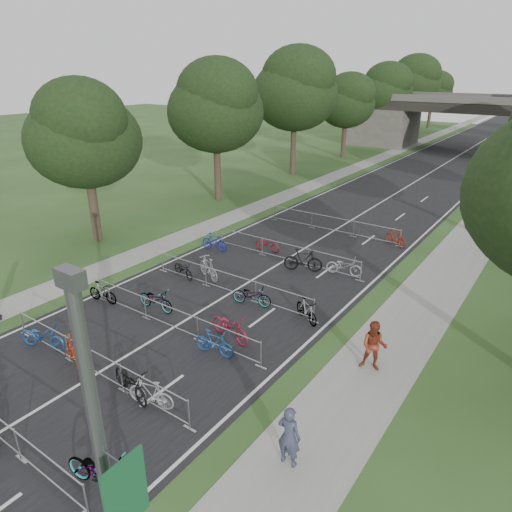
% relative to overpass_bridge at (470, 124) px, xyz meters
% --- Properties ---
extents(road, '(11.00, 140.00, 0.01)m').
position_rel_overpass_bridge_xyz_m(road, '(0.00, -15.00, -3.53)').
color(road, black).
rests_on(road, ground).
extents(sidewalk_left, '(2.00, 140.00, 0.01)m').
position_rel_overpass_bridge_xyz_m(sidewalk_left, '(-7.50, -15.00, -3.53)').
color(sidewalk_left, gray).
rests_on(sidewalk_left, ground).
extents(lane_markings, '(0.12, 140.00, 0.00)m').
position_rel_overpass_bridge_xyz_m(lane_markings, '(0.00, -15.00, -3.53)').
color(lane_markings, silver).
rests_on(lane_markings, ground).
extents(overpass_bridge, '(31.00, 8.00, 7.05)m').
position_rel_overpass_bridge_xyz_m(overpass_bridge, '(0.00, 0.00, 0.00)').
color(overpass_bridge, '#4E4A45').
rests_on(overpass_bridge, ground).
extents(tree_left_0, '(6.72, 6.72, 10.25)m').
position_rel_overpass_bridge_xyz_m(tree_left_0, '(-11.39, -49.07, 2.96)').
color(tree_left_0, '#33261C').
rests_on(tree_left_0, ground).
extents(tree_left_1, '(7.56, 7.56, 11.53)m').
position_rel_overpass_bridge_xyz_m(tree_left_1, '(-11.39, -37.07, 3.77)').
color(tree_left_1, '#33261C').
rests_on(tree_left_1, ground).
extents(tree_left_2, '(8.40, 8.40, 12.81)m').
position_rel_overpass_bridge_xyz_m(tree_left_2, '(-11.39, -25.07, 4.58)').
color(tree_left_2, '#33261C').
rests_on(tree_left_2, ground).
extents(tree_left_3, '(6.72, 6.72, 10.25)m').
position_rel_overpass_bridge_xyz_m(tree_left_3, '(-11.39, -13.07, 2.96)').
color(tree_left_3, '#33261C').
rests_on(tree_left_3, ground).
extents(tree_left_4, '(7.56, 7.56, 11.53)m').
position_rel_overpass_bridge_xyz_m(tree_left_4, '(-11.39, -1.07, 3.77)').
color(tree_left_4, '#33261C').
rests_on(tree_left_4, ground).
extents(tree_left_5, '(8.40, 8.40, 12.81)m').
position_rel_overpass_bridge_xyz_m(tree_left_5, '(-11.39, 10.93, 4.58)').
color(tree_left_5, '#33261C').
rests_on(tree_left_5, ground).
extents(tree_left_6, '(6.72, 6.72, 10.25)m').
position_rel_overpass_bridge_xyz_m(tree_left_6, '(-11.39, 22.93, 2.96)').
color(tree_left_6, '#33261C').
rests_on(tree_left_6, ground).
extents(barrier_row_2, '(9.70, 0.08, 1.10)m').
position_rel_overpass_bridge_xyz_m(barrier_row_2, '(0.00, -57.80, -2.99)').
color(barrier_row_2, '#A6A8AE').
rests_on(barrier_row_2, ground).
extents(barrier_row_3, '(9.70, 0.08, 1.10)m').
position_rel_overpass_bridge_xyz_m(barrier_row_3, '(0.00, -54.00, -2.99)').
color(barrier_row_3, '#A6A8AE').
rests_on(barrier_row_3, ground).
extents(barrier_row_4, '(9.70, 0.08, 1.10)m').
position_rel_overpass_bridge_xyz_m(barrier_row_4, '(0.00, -50.00, -2.99)').
color(barrier_row_4, '#A6A8AE').
rests_on(barrier_row_4, ground).
extents(barrier_row_5, '(9.70, 0.08, 1.10)m').
position_rel_overpass_bridge_xyz_m(barrier_row_5, '(0.00, -45.00, -2.99)').
color(barrier_row_5, '#A6A8AE').
rests_on(barrier_row_5, ground).
extents(barrier_row_6, '(9.70, 0.08, 1.10)m').
position_rel_overpass_bridge_xyz_m(barrier_row_6, '(0.00, -39.00, -2.99)').
color(barrier_row_6, '#A6A8AE').
rests_on(barrier_row_6, ground).
extents(bike_7, '(2.27, 1.15, 1.14)m').
position_rel_overpass_bridge_xyz_m(bike_7, '(4.18, -60.67, -2.96)').
color(bike_7, '#A6A8AE').
rests_on(bike_7, ground).
extents(bike_8, '(2.14, 1.28, 1.06)m').
position_rel_overpass_bridge_xyz_m(bike_8, '(-3.04, -57.88, -3.00)').
color(bike_8, '#1B4895').
rests_on(bike_8, ground).
extents(bike_9, '(2.09, 1.28, 1.22)m').
position_rel_overpass_bridge_xyz_m(bike_9, '(-0.94, -57.93, -2.92)').
color(bike_9, maroon).
rests_on(bike_9, ground).
extents(bike_10, '(2.23, 1.19, 1.12)m').
position_rel_overpass_bridge_xyz_m(bike_10, '(1.95, -57.78, -2.98)').
color(bike_10, black).
rests_on(bike_10, ground).
extents(bike_11, '(1.75, 0.87, 1.01)m').
position_rel_overpass_bridge_xyz_m(bike_11, '(2.89, -57.75, -3.03)').
color(bike_11, '#B2B3BA').
rests_on(bike_11, ground).
extents(bike_12, '(1.73, 0.68, 1.01)m').
position_rel_overpass_bridge_xyz_m(bike_12, '(-4.30, -54.12, -3.03)').
color(bike_12, '#A6A8AE').
rests_on(bike_12, ground).
extents(bike_13, '(2.00, 0.80, 1.03)m').
position_rel_overpass_bridge_xyz_m(bike_13, '(-1.74, -53.18, -3.02)').
color(bike_13, '#A6A8AE').
rests_on(bike_13, ground).
extents(bike_14, '(1.75, 0.70, 1.02)m').
position_rel_overpass_bridge_xyz_m(bike_14, '(2.68, -54.35, -3.02)').
color(bike_14, '#19488E').
rests_on(bike_14, ground).
extents(bike_15, '(2.22, 1.11, 1.11)m').
position_rel_overpass_bridge_xyz_m(bike_15, '(2.50, -53.14, -2.98)').
color(bike_15, maroon).
rests_on(bike_15, ground).
extents(bike_16, '(1.85, 1.05, 0.92)m').
position_rel_overpass_bridge_xyz_m(bike_16, '(-3.16, -49.90, -3.07)').
color(bike_16, black).
rests_on(bike_16, ground).
extents(bike_17, '(2.03, 1.28, 1.18)m').
position_rel_overpass_bridge_xyz_m(bike_17, '(-1.99, -49.27, -2.94)').
color(bike_17, '#929499').
rests_on(bike_17, ground).
extents(bike_18, '(2.00, 1.07, 1.00)m').
position_rel_overpass_bridge_xyz_m(bike_18, '(1.54, -50.32, -3.03)').
color(bike_18, '#A6A8AE').
rests_on(bike_18, ground).
extents(bike_19, '(1.69, 1.26, 1.01)m').
position_rel_overpass_bridge_xyz_m(bike_19, '(4.30, -50.10, -3.03)').
color(bike_19, '#A6A8AE').
rests_on(bike_19, ground).
extents(bike_20, '(1.82, 0.72, 1.06)m').
position_rel_overpass_bridge_xyz_m(bike_20, '(-4.30, -46.03, -3.00)').
color(bike_20, navy).
rests_on(bike_20, ground).
extents(bike_21, '(1.68, 0.60, 0.88)m').
position_rel_overpass_bridge_xyz_m(bike_21, '(-1.65, -44.29, -3.09)').
color(bike_21, maroon).
rests_on(bike_21, ground).
extents(bike_22, '(2.15, 1.35, 1.25)m').
position_rel_overpass_bridge_xyz_m(bike_22, '(1.55, -45.61, -2.91)').
color(bike_22, black).
rests_on(bike_22, ground).
extents(bike_23, '(2.00, 1.06, 1.00)m').
position_rel_overpass_bridge_xyz_m(bike_23, '(3.57, -44.78, -3.03)').
color(bike_23, '#999AA0').
rests_on(bike_23, ground).
extents(bike_27, '(1.78, 1.26, 1.05)m').
position_rel_overpass_bridge_xyz_m(bike_27, '(4.30, -38.96, -3.01)').
color(bike_27, maroon).
rests_on(bike_27, ground).
extents(pedestrian_a, '(0.72, 0.49, 1.90)m').
position_rel_overpass_bridge_xyz_m(pedestrian_a, '(7.71, -57.16, -2.58)').
color(pedestrian_a, '#34384E').
rests_on(pedestrian_a, ground).
extents(pedestrian_b, '(1.09, 0.94, 1.93)m').
position_rel_overpass_bridge_xyz_m(pedestrian_b, '(7.96, -51.73, -2.57)').
color(pedestrian_b, maroon).
rests_on(pedestrian_b, ground).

